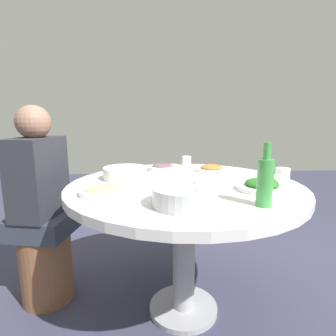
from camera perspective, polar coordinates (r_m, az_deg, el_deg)
The scene contains 13 objects.
ground at distance 1.81m, azimuth 3.25°, elevation -27.83°, with size 8.00×8.00×0.00m, color #333348.
round_dining_table at distance 1.49m, azimuth 3.53°, elevation -7.61°, with size 1.25×1.25×0.77m.
rice_bowl at distance 1.09m, azimuth 3.54°, elevation -5.91°, with size 0.27×0.27×0.09m.
soup_bowl at distance 1.57m, azimuth -9.07°, elevation -1.13°, with size 0.25×0.25×0.07m.
dish_stirfry at distance 1.81m, azimuth 9.20°, elevation -0.10°, with size 0.21×0.21×0.04m.
dish_greens at distance 1.39m, azimuth 19.30°, elevation -3.60°, with size 0.24×0.24×0.06m.
dish_eggplant at distance 1.82m, azimuth -1.19°, elevation 0.17°, with size 0.19×0.19×0.04m.
dish_noodles at distance 1.29m, azimuth -13.29°, elevation -4.63°, with size 0.23×0.23×0.04m.
green_bottle at distance 1.13m, azimuth 19.92°, elevation -2.59°, with size 0.06×0.06×0.26m.
tea_cup_near at distance 2.02m, azimuth 3.95°, elevation 1.59°, with size 0.07×0.07×0.06m, color white.
tea_cup_far at distance 1.63m, azimuth 23.15°, elevation -1.30°, with size 0.08×0.08×0.07m, color white.
stool_for_diner_left at distance 1.92m, azimuth -24.39°, elevation -18.50°, with size 0.30×0.30×0.43m, color brown.
diner_left at distance 1.74m, azimuth -25.76°, elevation -2.79°, with size 0.38×0.40×0.76m.
Camera 1 is at (-1.40, 0.19, 1.13)m, focal length 28.69 mm.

